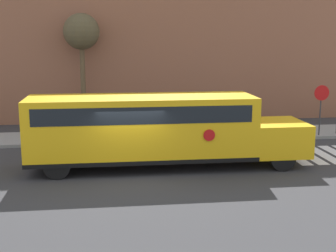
{
  "coord_description": "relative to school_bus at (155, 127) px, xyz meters",
  "views": [
    {
      "loc": [
        -0.73,
        -17.08,
        5.19
      ],
      "look_at": [
        1.6,
        1.41,
        1.58
      ],
      "focal_mm": 50.0,
      "sensor_mm": 36.0,
      "label": 1
    }
  ],
  "objects": [
    {
      "name": "school_bus",
      "position": [
        0.0,
        0.0,
        0.0
      ],
      "size": [
        11.02,
        2.57,
        2.87
      ],
      "color": "yellow",
      "rests_on": "ground"
    },
    {
      "name": "sidewalk_strip",
      "position": [
        -1.02,
        5.59,
        -1.57
      ],
      "size": [
        44.0,
        3.0,
        0.15
      ],
      "color": "gray",
      "rests_on": "ground"
    },
    {
      "name": "tree_near_sidewalk",
      "position": [
        -3.23,
        9.05,
        3.64
      ],
      "size": [
        2.03,
        2.03,
        6.43
      ],
      "color": "brown",
      "rests_on": "ground"
    },
    {
      "name": "building_backdrop",
      "position": [
        -1.02,
        12.09,
        4.25
      ],
      "size": [
        32.0,
        4.0,
        11.79
      ],
      "color": "#935B42",
      "rests_on": "ground"
    },
    {
      "name": "stop_sign",
      "position": [
        8.91,
        4.38,
        0.19
      ],
      "size": [
        0.78,
        0.1,
        2.73
      ],
      "color": "#38383A",
      "rests_on": "ground"
    },
    {
      "name": "ground_plane",
      "position": [
        -1.02,
        -0.91,
        -1.65
      ],
      "size": [
        60.0,
        60.0,
        0.0
      ],
      "primitive_type": "plane",
      "color": "#333335"
    }
  ]
}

